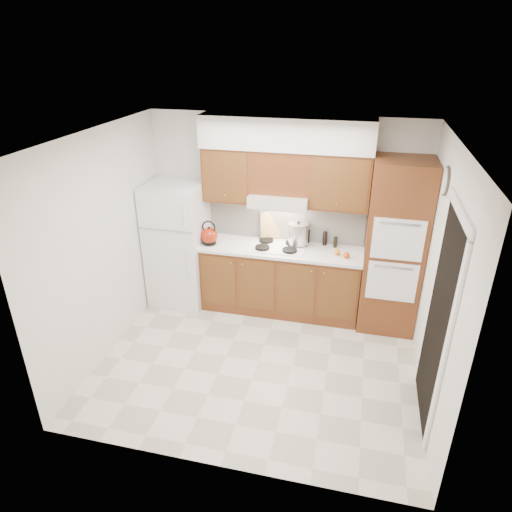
{
  "coord_description": "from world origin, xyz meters",
  "views": [
    {
      "loc": [
        0.96,
        -4.18,
        3.45
      ],
      "look_at": [
        -0.14,
        0.45,
        1.15
      ],
      "focal_mm": 32.0,
      "sensor_mm": 36.0,
      "label": 1
    }
  ],
  "objects": [
    {
      "name": "floor",
      "position": [
        0.0,
        0.0,
        0.0
      ],
      "size": [
        3.6,
        3.6,
        0.0
      ],
      "primitive_type": "plane",
      "color": "beige",
      "rests_on": "ground"
    },
    {
      "name": "ceiling",
      "position": [
        0.0,
        0.0,
        2.6
      ],
      "size": [
        3.6,
        3.6,
        0.0
      ],
      "primitive_type": "plane",
      "color": "white",
      "rests_on": "wall_back"
    },
    {
      "name": "wall_back",
      "position": [
        0.0,
        1.5,
        1.3
      ],
      "size": [
        3.6,
        0.02,
        2.6
      ],
      "primitive_type": "cube",
      "color": "white",
      "rests_on": "floor"
    },
    {
      "name": "wall_left",
      "position": [
        -1.8,
        0.0,
        1.3
      ],
      "size": [
        0.02,
        3.0,
        2.6
      ],
      "primitive_type": "cube",
      "color": "white",
      "rests_on": "floor"
    },
    {
      "name": "wall_right",
      "position": [
        1.8,
        0.0,
        1.3
      ],
      "size": [
        0.02,
        3.0,
        2.6
      ],
      "primitive_type": "cube",
      "color": "white",
      "rests_on": "floor"
    },
    {
      "name": "fridge",
      "position": [
        -1.41,
        1.14,
        0.86
      ],
      "size": [
        0.75,
        0.72,
        1.72
      ],
      "primitive_type": "cube",
      "color": "white",
      "rests_on": "floor"
    },
    {
      "name": "base_cabinets",
      "position": [
        0.02,
        1.2,
        0.45
      ],
      "size": [
        2.11,
        0.6,
        0.9
      ],
      "primitive_type": "cube",
      "color": "brown",
      "rests_on": "floor"
    },
    {
      "name": "countertop",
      "position": [
        0.03,
        1.19,
        0.92
      ],
      "size": [
        2.13,
        0.62,
        0.04
      ],
      "primitive_type": "cube",
      "color": "white",
      "rests_on": "base_cabinets"
    },
    {
      "name": "backsplash",
      "position": [
        0.02,
        1.49,
        1.22
      ],
      "size": [
        2.11,
        0.03,
        0.56
      ],
      "primitive_type": "cube",
      "color": "white",
      "rests_on": "countertop"
    },
    {
      "name": "oven_cabinet",
      "position": [
        1.44,
        1.18,
        1.1
      ],
      "size": [
        0.7,
        0.65,
        2.2
      ],
      "primitive_type": "cube",
      "color": "brown",
      "rests_on": "floor"
    },
    {
      "name": "upper_cab_left",
      "position": [
        -0.71,
        1.33,
        1.85
      ],
      "size": [
        0.63,
        0.33,
        0.7
      ],
      "primitive_type": "cube",
      "color": "brown",
      "rests_on": "wall_back"
    },
    {
      "name": "upper_cab_right",
      "position": [
        0.72,
        1.33,
        1.85
      ],
      "size": [
        0.73,
        0.33,
        0.7
      ],
      "primitive_type": "cube",
      "color": "brown",
      "rests_on": "wall_back"
    },
    {
      "name": "range_hood",
      "position": [
        -0.02,
        1.27,
        1.57
      ],
      "size": [
        0.75,
        0.45,
        0.15
      ],
      "primitive_type": "cube",
      "color": "silver",
      "rests_on": "wall_back"
    },
    {
      "name": "upper_cab_over_hood",
      "position": [
        -0.02,
        1.33,
        1.92
      ],
      "size": [
        0.75,
        0.33,
        0.55
      ],
      "primitive_type": "cube",
      "color": "brown",
      "rests_on": "range_hood"
    },
    {
      "name": "soffit",
      "position": [
        0.03,
        1.32,
        2.4
      ],
      "size": [
        2.13,
        0.36,
        0.4
      ],
      "primitive_type": "cube",
      "color": "silver",
      "rests_on": "wall_back"
    },
    {
      "name": "cooktop",
      "position": [
        -0.02,
        1.21,
        0.95
      ],
      "size": [
        0.74,
        0.5,
        0.01
      ],
      "primitive_type": "cube",
      "color": "white",
      "rests_on": "countertop"
    },
    {
      "name": "doorway",
      "position": [
        1.79,
        -0.35,
        1.05
      ],
      "size": [
        0.02,
        0.9,
        2.1
      ],
      "primitive_type": "cube",
      "color": "black",
      "rests_on": "floor"
    },
    {
      "name": "wall_clock",
      "position": [
        1.79,
        0.55,
        2.15
      ],
      "size": [
        0.02,
        0.3,
        0.3
      ],
      "primitive_type": "cylinder",
      "rotation": [
        0.0,
        1.57,
        0.0
      ],
      "color": "#3F3833",
      "rests_on": "wall_right"
    },
    {
      "name": "kettle",
      "position": [
        -0.93,
        1.09,
        1.06
      ],
      "size": [
        0.28,
        0.28,
        0.22
      ],
      "primitive_type": "sphere",
      "rotation": [
        0.0,
        0.0,
        0.32
      ],
      "color": "maroon",
      "rests_on": "countertop"
    },
    {
      "name": "cutting_board",
      "position": [
        -0.18,
        1.45,
        1.14
      ],
      "size": [
        0.28,
        0.18,
        0.36
      ],
      "primitive_type": "cube",
      "rotation": [
        -0.21,
        0.0,
        0.36
      ],
      "color": "tan",
      "rests_on": "countertop"
    },
    {
      "name": "stock_pot",
      "position": [
        0.22,
        1.33,
        1.11
      ],
      "size": [
        0.3,
        0.3,
        0.27
      ],
      "primitive_type": "cylinder",
      "rotation": [
        0.0,
        0.0,
        -0.17
      ],
      "color": "silver",
      "rests_on": "cooktop"
    },
    {
      "name": "condiment_a",
      "position": [
        0.34,
        1.45,
        1.03
      ],
      "size": [
        0.05,
        0.05,
        0.18
      ],
      "primitive_type": "cylinder",
      "rotation": [
        0.0,
        0.0,
        0.1
      ],
      "color": "black",
      "rests_on": "countertop"
    },
    {
      "name": "condiment_b",
      "position": [
        0.57,
        1.42,
        1.03
      ],
      "size": [
        0.08,
        0.08,
        0.19
      ],
      "primitive_type": "cylinder",
      "rotation": [
        0.0,
        0.0,
        0.38
      ],
      "color": "black",
      "rests_on": "countertop"
    },
    {
      "name": "condiment_c",
      "position": [
        0.71,
        1.38,
        1.01
      ],
      "size": [
        0.06,
        0.06,
        0.14
      ],
      "primitive_type": "cylinder",
      "rotation": [
        0.0,
        0.0,
        -0.14
      ],
      "color": "black",
      "rests_on": "countertop"
    },
    {
      "name": "orange_near",
      "position": [
        0.87,
        1.08,
        0.98
      ],
      "size": [
        0.11,
        0.11,
        0.08
      ],
      "primitive_type": "sphere",
      "rotation": [
        0.0,
        0.0,
        0.33
      ],
      "color": "#FF540D",
      "rests_on": "countertop"
    },
    {
      "name": "orange_far",
      "position": [
        0.76,
        1.14,
        0.98
      ],
      "size": [
        0.09,
        0.09,
        0.07
      ],
      "primitive_type": "sphere",
      "rotation": [
        0.0,
        0.0,
        0.21
      ],
      "color": "orange",
      "rests_on": "countertop"
    }
  ]
}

